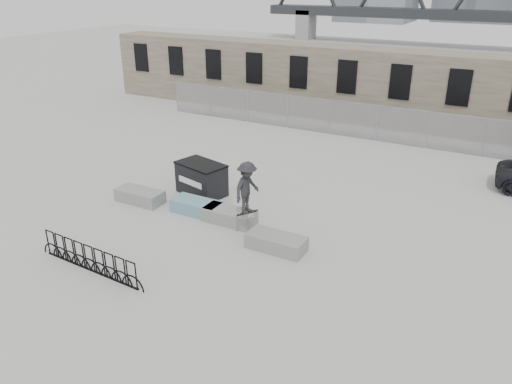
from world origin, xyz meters
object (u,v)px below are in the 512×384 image
at_px(planter_far_left, 140,195).
at_px(skateboarder, 247,188).
at_px(planter_center_left, 197,206).
at_px(dumpster, 202,179).
at_px(bike_rack, 89,259).
at_px(planter_offset, 276,242).
at_px(planter_center_right, 229,215).

distance_m(planter_far_left, skateboarder, 5.58).
relative_size(planter_far_left, planter_center_left, 1.00).
distance_m(dumpster, bike_rack, 6.71).
bearing_deg(dumpster, planter_offset, -14.61).
height_order(planter_far_left, dumpster, dumpster).
relative_size(planter_center_left, planter_center_right, 1.00).
bearing_deg(dumpster, bike_rack, -72.66).
bearing_deg(skateboarder, planter_offset, -97.77).
relative_size(planter_offset, dumpster, 0.86).
relative_size(planter_far_left, dumpster, 0.86).
distance_m(dumpster, skateboarder, 4.44).
distance_m(planter_far_left, dumpster, 2.63).
distance_m(planter_offset, skateboarder, 2.09).
bearing_deg(planter_center_left, skateboarder, -15.01).
xyz_separation_m(planter_center_left, dumpster, (-0.88, 1.65, 0.41)).
xyz_separation_m(dumpster, bike_rack, (0.35, -6.69, -0.25)).
bearing_deg(planter_center_left, bike_rack, -95.90).
xyz_separation_m(planter_center_right, dumpster, (-2.42, 1.73, 0.41)).
height_order(planter_center_left, bike_rack, bike_rack).
bearing_deg(planter_offset, dumpster, 151.08).
height_order(planter_center_left, planter_offset, same).
bearing_deg(planter_center_right, planter_center_left, 176.87).
height_order(dumpster, skateboarder, skateboarder).
bearing_deg(planter_center_right, dumpster, 144.47).
height_order(planter_far_left, planter_offset, same).
xyz_separation_m(planter_center_left, bike_rack, (-0.52, -5.05, 0.16)).
relative_size(planter_far_left, planter_center_right, 1.00).
bearing_deg(dumpster, planter_far_left, -118.41).
bearing_deg(planter_far_left, planter_center_left, 5.61).
bearing_deg(skateboarder, planter_far_left, 91.15).
relative_size(planter_center_right, planter_offset, 1.00).
xyz_separation_m(planter_far_left, dumpster, (1.76, 1.91, 0.41)).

